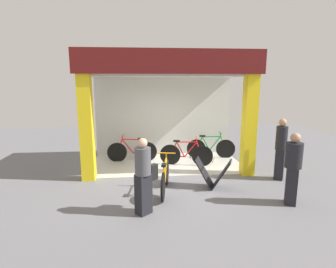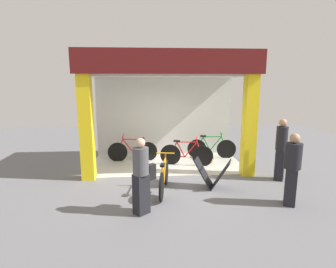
{
  "view_description": "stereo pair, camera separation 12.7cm",
  "coord_description": "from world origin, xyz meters",
  "views": [
    {
      "loc": [
        -0.74,
        -7.55,
        2.76
      ],
      "look_at": [
        0.0,
        0.63,
        1.15
      ],
      "focal_mm": 29.07,
      "sensor_mm": 36.0,
      "label": 1
    },
    {
      "loc": [
        -0.61,
        -7.56,
        2.76
      ],
      "look_at": [
        0.0,
        0.63,
        1.15
      ],
      "focal_mm": 29.07,
      "sensor_mm": 36.0,
      "label": 2
    }
  ],
  "objects": [
    {
      "name": "pedestrian_0",
      "position": [
        -0.76,
        -2.18,
        0.84
      ],
      "size": [
        0.56,
        0.52,
        1.63
      ],
      "color": "black",
      "rests_on": "ground"
    },
    {
      "name": "pedestrian_2",
      "position": [
        3.08,
        -0.46,
        0.9
      ],
      "size": [
        0.51,
        0.61,
        1.74
      ],
      "color": "black",
      "rests_on": "ground"
    },
    {
      "name": "sandwich_board_sign",
      "position": [
        1.03,
        -0.94,
        0.39
      ],
      "size": [
        1.02,
        0.75,
        0.79
      ],
      "color": "black",
      "rests_on": "ground"
    },
    {
      "name": "bicycle_parked_0",
      "position": [
        -0.23,
        -1.11,
        0.38
      ],
      "size": [
        0.47,
        1.7,
        0.95
      ],
      "color": "black",
      "rests_on": "ground"
    },
    {
      "name": "bicycle_inside_1",
      "position": [
        -1.15,
        1.64,
        0.38
      ],
      "size": [
        1.71,
        0.47,
        0.94
      ],
      "color": "black",
      "rests_on": "ground"
    },
    {
      "name": "pedestrian_1",
      "position": [
        2.56,
        -2.02,
        0.86
      ],
      "size": [
        0.49,
        0.49,
        1.65
      ],
      "color": "black",
      "rests_on": "ground"
    },
    {
      "name": "ground_plane",
      "position": [
        0.0,
        0.0,
        0.0
      ],
      "size": [
        17.97,
        17.97,
        0.0
      ],
      "primitive_type": "plane",
      "color": "slate",
      "rests_on": "ground"
    },
    {
      "name": "shop_facade",
      "position": [
        0.0,
        1.34,
        1.94
      ],
      "size": [
        5.18,
        2.84,
        3.6
      ],
      "color": "beige",
      "rests_on": "ground"
    },
    {
      "name": "bicycle_inside_0",
      "position": [
        0.63,
        1.02,
        0.38
      ],
      "size": [
        1.71,
        0.53,
        0.96
      ],
      "color": "black",
      "rests_on": "ground"
    },
    {
      "name": "bicycle_inside_3",
      "position": [
        1.66,
        1.81,
        0.38
      ],
      "size": [
        1.73,
        0.48,
        0.96
      ],
      "color": "black",
      "rests_on": "ground"
    }
  ]
}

